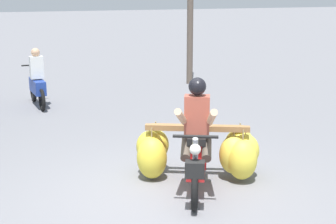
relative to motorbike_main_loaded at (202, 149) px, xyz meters
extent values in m
plane|color=slate|center=(-0.77, -0.43, -0.47)|extent=(120.00, 120.00, 0.00)
torus|color=black|center=(-0.53, -0.85, -0.19)|extent=(0.33, 0.53, 0.56)
torus|color=black|center=(0.02, 0.21, -0.19)|extent=(0.33, 0.53, 0.56)
cube|color=red|center=(-0.30, -0.41, -0.15)|extent=(0.47, 0.61, 0.08)
cube|color=red|center=(-0.12, -0.05, 0.03)|extent=(0.54, 0.70, 0.36)
cube|color=black|center=(-0.15, -0.12, 0.25)|extent=(0.51, 0.65, 0.10)
cylinder|color=gray|center=(-0.50, -0.80, 0.15)|extent=(0.19, 0.28, 0.69)
cylinder|color=black|center=(-0.52, -0.84, 0.49)|extent=(0.52, 0.29, 0.04)
sphere|color=silver|center=(-0.56, -0.91, 0.35)|extent=(0.14, 0.14, 0.14)
cube|color=black|center=(-0.57, -0.94, 0.11)|extent=(0.29, 0.25, 0.20)
cube|color=red|center=(-0.53, -0.85, 0.11)|extent=(0.22, 0.29, 0.04)
cube|color=olive|center=(-0.05, 0.08, 0.31)|extent=(1.38, 0.77, 0.08)
cube|color=olive|center=(0.03, 0.24, 0.28)|extent=(1.24, 0.69, 0.06)
ellipsoid|color=yellow|center=(0.43, -0.14, -0.09)|extent=(0.49, 0.46, 0.57)
cylinder|color=#998459|center=(0.43, -0.14, 0.24)|extent=(0.02, 0.02, 0.15)
ellipsoid|color=yellow|center=(-0.63, 0.49, -0.02)|extent=(0.55, 0.54, 0.48)
cylinder|color=#998459|center=(-0.63, 0.49, 0.25)|extent=(0.02, 0.02, 0.13)
ellipsoid|color=yellow|center=(0.49, -0.29, -0.13)|extent=(0.56, 0.54, 0.59)
cylinder|color=#998459|center=(0.49, -0.29, 0.22)|extent=(0.02, 0.02, 0.18)
ellipsoid|color=yellow|center=(-0.48, 0.62, -0.05)|extent=(0.54, 0.54, 0.46)
cylinder|color=#998459|center=(-0.48, 0.62, 0.23)|extent=(0.02, 0.02, 0.16)
ellipsoid|color=yellow|center=(0.62, -0.15, -0.05)|extent=(0.53, 0.51, 0.51)
cylinder|color=#998459|center=(0.62, -0.15, 0.24)|extent=(0.02, 0.02, 0.14)
ellipsoid|color=yellow|center=(0.64, 0.04, -0.05)|extent=(0.61, 0.60, 0.56)
cylinder|color=#998459|center=(0.64, 0.04, 0.26)|extent=(0.02, 0.02, 0.11)
ellipsoid|color=gold|center=(-0.66, 0.31, -0.14)|extent=(0.59, 0.58, 0.62)
cylinder|color=#998459|center=(-0.66, 0.31, 0.23)|extent=(0.02, 0.02, 0.18)
cube|color=#994738|center=(-0.21, -0.23, 0.58)|extent=(0.40, 0.35, 0.56)
sphere|color=black|center=(-0.22, -0.25, 0.99)|extent=(0.24, 0.24, 0.24)
cylinder|color=tan|center=(-0.19, -0.62, 0.64)|extent=(0.36, 0.70, 0.39)
cylinder|color=tan|center=(-0.54, -0.44, 0.64)|extent=(0.45, 0.66, 0.39)
cylinder|color=#4C4238|center=(-0.14, -0.40, 0.15)|extent=(0.32, 0.45, 0.27)
cylinder|color=#4C4238|center=(-0.39, -0.27, 0.15)|extent=(0.32, 0.45, 0.27)
torus|color=black|center=(-1.52, 6.35, -0.21)|extent=(0.10, 0.52, 0.52)
torus|color=black|center=(-1.48, 5.26, -0.21)|extent=(0.10, 0.52, 0.52)
cube|color=navy|center=(-1.50, 5.71, 0.03)|extent=(0.27, 0.91, 0.32)
cylinder|color=black|center=(-1.52, 6.30, 0.45)|extent=(0.50, 0.06, 0.04)
cube|color=silver|center=(-1.49, 5.69, 0.48)|extent=(0.31, 0.21, 0.52)
sphere|color=tan|center=(-1.50, 5.71, 0.83)|extent=(0.20, 0.20, 0.20)
camera|label=1|loc=(-3.07, -6.09, 2.24)|focal=53.11mm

